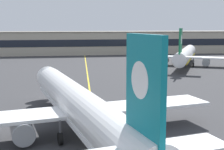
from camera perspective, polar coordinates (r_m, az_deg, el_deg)
taxiway_centreline at (r=53.95m, az=-3.75°, el=-4.26°), size 12.40×179.61×0.01m
airliner_foreground at (r=35.70m, az=-5.70°, el=-5.54°), size 32.32×41.22×11.65m
airliner_background at (r=99.18m, az=12.79°, el=3.46°), size 30.07×37.58×11.41m
terminal_building at (r=137.18m, az=-3.44°, el=5.70°), size 147.14×12.40×9.52m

